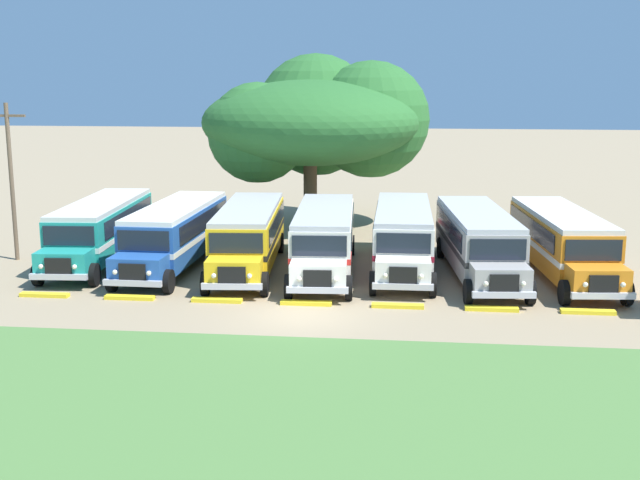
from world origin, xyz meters
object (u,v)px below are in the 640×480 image
at_px(parked_bus_slot_0, 101,228).
at_px(parked_bus_slot_3, 324,236).
at_px(parked_bus_slot_4, 403,234).
at_px(parked_bus_slot_5, 478,239).
at_px(broad_shade_tree, 318,121).
at_px(parked_bus_slot_2, 249,234).
at_px(utility_pole, 11,177).
at_px(parked_bus_slot_1, 175,232).
at_px(parked_bus_slot_6, 562,240).

relative_size(parked_bus_slot_0, parked_bus_slot_3, 1.00).
xyz_separation_m(parked_bus_slot_3, parked_bus_slot_4, (3.54, 0.90, 0.00)).
height_order(parked_bus_slot_5, broad_shade_tree, broad_shade_tree).
height_order(parked_bus_slot_2, parked_bus_slot_3, same).
relative_size(parked_bus_slot_5, utility_pole, 1.47).
relative_size(broad_shade_tree, utility_pole, 1.73).
height_order(parked_bus_slot_1, broad_shade_tree, broad_shade_tree).
relative_size(parked_bus_slot_1, parked_bus_slot_6, 0.99).
bearing_deg(parked_bus_slot_1, parked_bus_slot_2, 89.45).
xyz_separation_m(parked_bus_slot_1, parked_bus_slot_4, (10.55, 0.66, 0.00)).
relative_size(parked_bus_slot_2, parked_bus_slot_5, 1.00).
bearing_deg(parked_bus_slot_3, parked_bus_slot_0, -98.14).
distance_m(parked_bus_slot_1, utility_pole, 8.34).
bearing_deg(parked_bus_slot_3, utility_pole, -95.57).
distance_m(parked_bus_slot_6, utility_pole, 25.65).
height_order(parked_bus_slot_3, parked_bus_slot_5, same).
xyz_separation_m(broad_shade_tree, utility_pole, (-13.42, -10.60, -2.15)).
relative_size(parked_bus_slot_4, broad_shade_tree, 0.84).
bearing_deg(parked_bus_slot_2, parked_bus_slot_6, 86.13).
distance_m(parked_bus_slot_0, parked_bus_slot_2, 7.37).
bearing_deg(broad_shade_tree, utility_pole, -141.69).
xyz_separation_m(parked_bus_slot_1, parked_bus_slot_5, (13.88, -0.16, 0.00)).
relative_size(parked_bus_slot_1, parked_bus_slot_2, 0.99).
xyz_separation_m(parked_bus_slot_4, utility_pole, (-18.53, -0.36, 2.42)).
bearing_deg(parked_bus_slot_1, parked_bus_slot_5, 90.25).
bearing_deg(parked_bus_slot_1, parked_bus_slot_3, 88.88).
height_order(parked_bus_slot_4, parked_bus_slot_5, same).
xyz_separation_m(parked_bus_slot_0, broad_shade_tree, (9.29, 10.26, 4.56)).
relative_size(parked_bus_slot_1, parked_bus_slot_4, 1.00).
relative_size(parked_bus_slot_6, utility_pole, 1.47).
bearing_deg(parked_bus_slot_1, parked_bus_slot_0, -98.48).
bearing_deg(parked_bus_slot_5, parked_bus_slot_4, -109.24).
distance_m(parked_bus_slot_5, broad_shade_tree, 14.64).
distance_m(parked_bus_slot_0, utility_pole, 4.79).
xyz_separation_m(parked_bus_slot_2, utility_pole, (-11.47, 0.39, 2.42)).
bearing_deg(parked_bus_slot_2, utility_pole, -96.68).
bearing_deg(parked_bus_slot_5, parked_bus_slot_2, -95.87).
distance_m(parked_bus_slot_0, broad_shade_tree, 14.57).
distance_m(parked_bus_slot_2, parked_bus_slot_5, 10.39).
relative_size(parked_bus_slot_1, parked_bus_slot_5, 0.99).
xyz_separation_m(parked_bus_slot_2, parked_bus_slot_6, (14.07, 0.21, 0.00)).
relative_size(parked_bus_slot_0, parked_bus_slot_2, 1.00).
height_order(parked_bus_slot_1, parked_bus_slot_5, same).
distance_m(parked_bus_slot_4, utility_pole, 18.69).
bearing_deg(parked_bus_slot_5, parked_bus_slot_0, -98.06).
height_order(parked_bus_slot_4, parked_bus_slot_6, same).
height_order(parked_bus_slot_0, parked_bus_slot_6, same).
xyz_separation_m(parked_bus_slot_0, parked_bus_slot_6, (21.41, -0.51, 0.00)).
height_order(parked_bus_slot_2, parked_bus_slot_6, same).
bearing_deg(parked_bus_slot_3, parked_bus_slot_5, 87.25).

